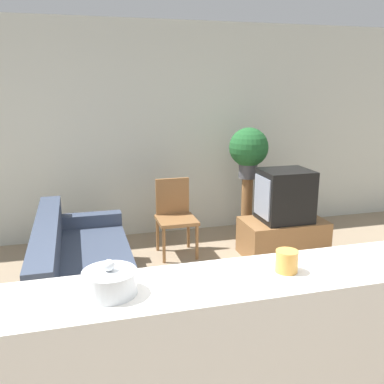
{
  "coord_description": "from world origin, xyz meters",
  "views": [
    {
      "loc": [
        -0.78,
        -1.99,
        1.94
      ],
      "look_at": [
        0.36,
        2.16,
        0.85
      ],
      "focal_mm": 40.0,
      "sensor_mm": 36.0,
      "label": 1
    }
  ],
  "objects_px": {
    "television": "(285,195)",
    "potted_plant": "(249,149)",
    "decorative_bowl": "(110,282)",
    "couch": "(82,275)",
    "wooden_chair": "(175,213)"
  },
  "relations": [
    {
      "from": "decorative_bowl",
      "to": "couch",
      "type": "bearing_deg",
      "value": 93.46
    },
    {
      "from": "television",
      "to": "decorative_bowl",
      "type": "bearing_deg",
      "value": -130.03
    },
    {
      "from": "couch",
      "to": "wooden_chair",
      "type": "xyz_separation_m",
      "value": [
        1.08,
        0.96,
        0.21
      ]
    },
    {
      "from": "wooden_chair",
      "to": "potted_plant",
      "type": "xyz_separation_m",
      "value": [
        0.96,
        0.15,
        0.69
      ]
    },
    {
      "from": "television",
      "to": "potted_plant",
      "type": "distance_m",
      "value": 0.75
    },
    {
      "from": "potted_plant",
      "to": "wooden_chair",
      "type": "bearing_deg",
      "value": -171.0
    },
    {
      "from": "potted_plant",
      "to": "decorative_bowl",
      "type": "relative_size",
      "value": 2.69
    },
    {
      "from": "television",
      "to": "wooden_chair",
      "type": "relative_size",
      "value": 0.67
    },
    {
      "from": "decorative_bowl",
      "to": "wooden_chair",
      "type": "bearing_deg",
      "value": 71.94
    },
    {
      "from": "television",
      "to": "decorative_bowl",
      "type": "relative_size",
      "value": 2.55
    },
    {
      "from": "television",
      "to": "potted_plant",
      "type": "relative_size",
      "value": 0.95
    },
    {
      "from": "potted_plant",
      "to": "decorative_bowl",
      "type": "height_order",
      "value": "potted_plant"
    },
    {
      "from": "television",
      "to": "decorative_bowl",
      "type": "distance_m",
      "value": 3.36
    },
    {
      "from": "couch",
      "to": "television",
      "type": "xyz_separation_m",
      "value": [
        2.26,
        0.56,
        0.44
      ]
    },
    {
      "from": "television",
      "to": "potted_plant",
      "type": "height_order",
      "value": "potted_plant"
    }
  ]
}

